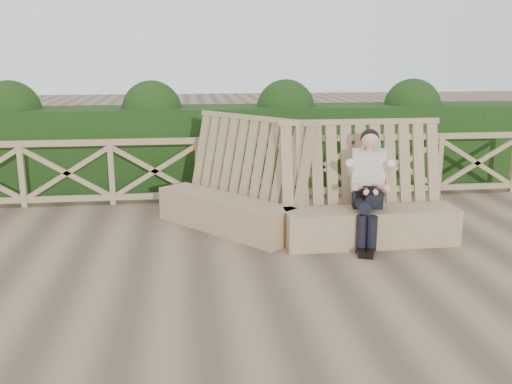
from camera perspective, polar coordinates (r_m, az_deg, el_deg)
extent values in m
plane|color=brown|center=(6.56, 1.36, -8.47)|extent=(60.00, 60.00, 0.00)
cube|color=olive|center=(8.17, -3.17, -2.15)|extent=(1.85, 2.08, 0.49)
cube|color=olive|center=(8.22, -1.87, 2.09)|extent=(1.82, 2.05, 1.60)
cube|color=olive|center=(7.71, 11.40, -3.39)|extent=(2.29, 0.52, 0.49)
cube|color=olive|center=(7.81, 10.96, 1.22)|extent=(2.29, 0.47, 1.60)
cube|color=black|center=(7.70, 11.07, -0.60)|extent=(0.44, 0.35, 0.24)
cube|color=beige|center=(7.67, 11.15, 2.14)|extent=(0.48, 0.39, 0.56)
sphere|color=tan|center=(7.55, 11.34, 5.10)|extent=(0.27, 0.27, 0.23)
sphere|color=black|center=(7.58, 11.31, 5.30)|extent=(0.29, 0.29, 0.25)
cylinder|color=black|center=(7.48, 10.51, -1.18)|extent=(0.26, 0.52, 0.16)
cylinder|color=black|center=(7.50, 11.82, -0.60)|extent=(0.26, 0.52, 0.18)
cylinder|color=black|center=(7.35, 10.48, -4.21)|extent=(0.15, 0.15, 0.49)
cylinder|color=black|center=(7.34, 11.50, -4.27)|extent=(0.15, 0.15, 0.49)
cube|color=black|center=(7.32, 10.49, -5.96)|extent=(0.15, 0.27, 0.09)
cube|color=black|center=(7.31, 11.35, -6.02)|extent=(0.15, 0.27, 0.09)
cube|color=black|center=(7.49, 11.42, -0.17)|extent=(0.25, 0.18, 0.15)
cube|color=black|center=(7.31, 11.43, 0.00)|extent=(0.09, 0.11, 0.13)
cube|color=#876F4E|center=(9.65, -1.68, 5.24)|extent=(10.10, 0.07, 0.10)
cube|color=#876F4E|center=(9.83, -1.64, -0.13)|extent=(10.10, 0.07, 0.10)
cube|color=black|center=(10.88, -2.28, 4.60)|extent=(12.00, 1.20, 1.50)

